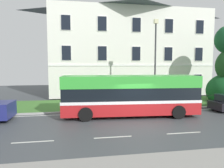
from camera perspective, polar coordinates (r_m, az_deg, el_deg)
The scene contains 5 objects.
ground_plane at distance 14.31m, azimuth 6.27°, elevation -10.08°, with size 60.00×56.00×0.18m.
georgian_townhouse at distance 28.18m, azimuth 3.98°, elevation 9.93°, with size 19.53×9.52×11.82m.
iron_verge_railing at distance 18.09m, azimuth 11.92°, elevation -4.85°, with size 15.87×0.04×0.97m.
single_decker_bus at distance 15.23m, azimuth 5.06°, elevation -3.00°, with size 9.95×3.05×2.99m.
street_lamp_post at distance 18.69m, azimuth 11.84°, elevation 7.14°, with size 0.36×0.24×7.58m.
Camera 1 is at (-3.81, -12.15, 3.77)m, focal length 33.18 mm.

